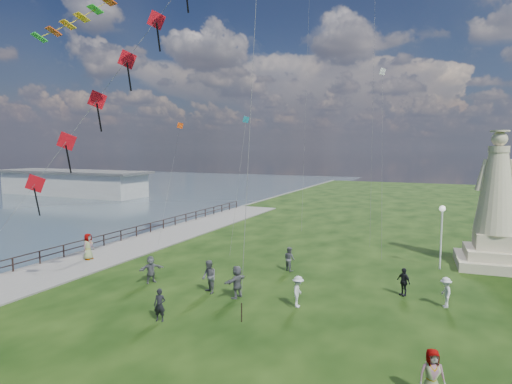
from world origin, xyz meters
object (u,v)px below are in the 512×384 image
at_px(pier_pavilion, 73,183).
at_px(person_5, 151,269).
at_px(person_2, 298,292).
at_px(person_9, 403,282).
at_px(person_7, 289,259).
at_px(lamppost, 442,223).
at_px(person_8, 446,292).
at_px(person_11, 237,282).
at_px(person_10, 88,248).
at_px(person_0, 160,305).
at_px(person_4, 432,375).
at_px(statue, 495,216).
at_px(person_1, 209,277).

xyz_separation_m(pier_pavilion, person_5, (45.04, -35.99, -1.03)).
xyz_separation_m(person_2, person_9, (4.70, 3.95, -0.03)).
relative_size(person_7, person_9, 1.03).
distance_m(lamppost, person_2, 12.37).
bearing_deg(person_8, person_11, -89.21).
bearing_deg(person_10, person_0, -123.07).
bearing_deg(person_5, person_4, -77.41).
relative_size(person_8, person_11, 0.88).
bearing_deg(person_10, statue, -71.35).
bearing_deg(person_4, pier_pavilion, 123.80).
bearing_deg(person_9, person_1, -118.03).
height_order(person_0, person_7, person_7).
xyz_separation_m(statue, person_2, (-9.68, -12.28, -2.66)).
height_order(person_2, person_10, person_10).
relative_size(person_9, person_10, 0.82).
bearing_deg(pier_pavilion, person_0, -39.55).
relative_size(statue, person_4, 5.47).
relative_size(person_2, person_8, 1.03).
bearing_deg(statue, person_7, -156.25).
xyz_separation_m(person_8, person_11, (-10.22, -3.03, 0.10)).
distance_m(pier_pavilion, person_0, 63.54).
bearing_deg(person_1, person_2, 36.39).
bearing_deg(person_4, person_9, 78.41).
bearing_deg(lamppost, person_4, -90.11).
height_order(statue, person_2, statue).
bearing_deg(person_4, lamppost, 68.40).
height_order(person_2, person_9, person_2).
xyz_separation_m(person_5, person_11, (5.83, -0.22, 0.07)).
bearing_deg(person_5, statue, -23.63).
distance_m(person_0, person_4, 11.82).
xyz_separation_m(pier_pavilion, person_4, (60.70, -42.06, -1.00)).
relative_size(person_1, person_8, 1.19).
relative_size(person_4, person_11, 0.96).
xyz_separation_m(lamppost, person_9, (-1.75, -6.36, -2.29)).
xyz_separation_m(person_0, person_8, (12.09, 7.27, 0.00)).
relative_size(pier_pavilion, person_8, 19.48).
bearing_deg(person_10, person_1, -104.19).
bearing_deg(person_11, statue, 145.73).
bearing_deg(person_10, pier_pavilion, 46.19).
distance_m(person_7, person_10, 14.30).
bearing_deg(statue, person_9, -124.69).
distance_m(person_8, person_11, 10.66).
bearing_deg(person_8, person_1, -91.58).
height_order(pier_pavilion, lamppost, lamppost).
bearing_deg(person_8, person_0, -74.70).
distance_m(lamppost, person_10, 24.30).
xyz_separation_m(person_4, person_5, (-15.66, 6.06, -0.03)).
relative_size(pier_pavilion, lamppost, 7.08).
height_order(lamppost, person_4, lamppost).
bearing_deg(person_8, pier_pavilion, -134.22).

